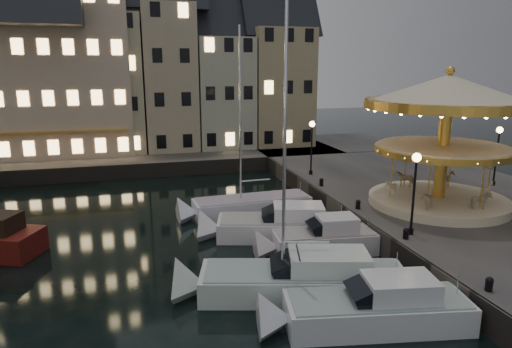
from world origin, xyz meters
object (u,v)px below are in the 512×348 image
object	(u,v)px
carousel	(446,116)
motorboat_b	(366,311)
bollard_a	(489,283)
bollard_b	(406,233)
motorboat_e	(276,227)
streetlamp_d	(498,148)
motorboat_c	(294,280)
motorboat_f	(244,207)
motorboat_d	(317,241)
bollard_d	(321,182)
bollard_c	(358,204)
streetlamp_c	(312,140)
streetlamp_b	(415,182)

from	to	relation	value
carousel	motorboat_b	bearing A→B (deg)	-136.95
bollard_a	bollard_b	xyz separation A→B (m)	(0.00, 5.50, 0.00)
bollard_a	motorboat_e	bearing A→B (deg)	115.84
streetlamp_d	motorboat_c	xyz separation A→B (m)	(-18.27, -9.10, -3.34)
bollard_a	motorboat_f	xyz separation A→B (m)	(-5.92, 14.97, -1.07)
motorboat_b	motorboat_d	size ratio (longest dim) A/B	1.25
bollard_a	motorboat_f	distance (m)	16.13
bollard_a	bollard_d	world-z (taller)	same
bollard_c	carousel	distance (m)	7.26
motorboat_d	streetlamp_c	bearing A→B (deg)	69.71
motorboat_b	motorboat_f	size ratio (longest dim) A/B	0.69
motorboat_d	motorboat_c	bearing A→B (deg)	-123.94
bollard_c	motorboat_e	world-z (taller)	motorboat_e
bollard_a	motorboat_d	distance (m)	8.76
streetlamp_b	motorboat_d	xyz separation A→B (m)	(-4.30, 1.88, -3.38)
motorboat_b	motorboat_e	size ratio (longest dim) A/B	0.94
motorboat_c	motorboat_e	size ratio (longest dim) A/B	1.54
streetlamp_d	bollard_c	world-z (taller)	streetlamp_d
streetlamp_b	motorboat_b	distance (m)	8.02
motorboat_b	streetlamp_c	bearing A→B (deg)	74.40
streetlamp_c	motorboat_d	size ratio (longest dim) A/B	0.65
bollard_a	motorboat_f	world-z (taller)	motorboat_f
streetlamp_c	bollard_d	size ratio (longest dim) A/B	7.32
streetlamp_b	motorboat_e	size ratio (longest dim) A/B	0.49
bollard_d	motorboat_e	distance (m)	7.53
bollard_b	motorboat_f	world-z (taller)	motorboat_f
streetlamp_c	motorboat_f	bearing A→B (deg)	-145.20
bollard_b	streetlamp_b	bearing A→B (deg)	39.81
motorboat_b	motorboat_d	xyz separation A→B (m)	(0.89, 6.98, -0.01)
motorboat_c	motorboat_d	xyz separation A→B (m)	(2.68, 3.98, -0.05)
bollard_d	streetlamp_d	bearing A→B (deg)	-14.15
streetlamp_b	motorboat_f	xyz separation A→B (m)	(-6.52, 8.97, -3.49)
streetlamp_d	motorboat_d	world-z (taller)	streetlamp_d
streetlamp_c	motorboat_f	xyz separation A→B (m)	(-6.52, -4.53, -3.49)
motorboat_f	carousel	bearing A→B (deg)	-24.49
bollard_a	motorboat_b	distance (m)	4.78
bollard_a	bollard_b	size ratio (longest dim) A/B	1.00
streetlamp_d	bollard_a	bearing A→B (deg)	-132.47
bollard_c	streetlamp_d	bearing A→B (deg)	11.86
streetlamp_b	motorboat_e	world-z (taller)	streetlamp_b
bollard_c	carousel	size ratio (longest dim) A/B	0.06
bollard_a	bollard_c	world-z (taller)	same
bollard_d	motorboat_b	distance (m)	15.81
streetlamp_d	bollard_b	world-z (taller)	streetlamp_d
streetlamp_c	bollard_c	size ratio (longest dim) A/B	7.32
bollard_a	bollard_c	distance (m)	10.50
bollard_d	bollard_b	bearing A→B (deg)	-90.00
streetlamp_b	motorboat_b	xyz separation A→B (m)	(-5.19, -5.10, -3.38)
bollard_a	motorboat_f	bearing A→B (deg)	111.56
motorboat_f	motorboat_c	bearing A→B (deg)	-92.37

